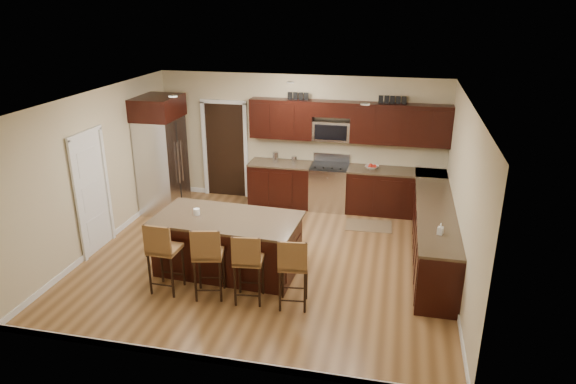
% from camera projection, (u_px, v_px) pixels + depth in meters
% --- Properties ---
extents(floor, '(6.00, 6.00, 0.00)m').
position_uv_depth(floor, '(268.00, 258.00, 8.68)').
color(floor, olive).
rests_on(floor, ground).
extents(ceiling, '(6.00, 6.00, 0.00)m').
position_uv_depth(ceiling, '(265.00, 99.00, 7.74)').
color(ceiling, silver).
rests_on(ceiling, wall_back).
extents(wall_back, '(6.00, 0.00, 6.00)m').
position_uv_depth(wall_back, '(300.00, 140.00, 10.72)').
color(wall_back, '#C6B78F').
rests_on(wall_back, floor).
extents(wall_left, '(0.00, 5.50, 5.50)m').
position_uv_depth(wall_left, '(98.00, 170.00, 8.82)').
color(wall_left, '#C6B78F').
rests_on(wall_left, floor).
extents(wall_right, '(0.00, 5.50, 5.50)m').
position_uv_depth(wall_right, '(462.00, 197.00, 7.60)').
color(wall_right, '#C6B78F').
rests_on(wall_right, floor).
extents(base_cabinets, '(4.02, 3.96, 0.92)m').
position_uv_depth(base_cabinets, '(387.00, 210.00, 9.46)').
color(base_cabinets, black).
rests_on(base_cabinets, floor).
extents(upper_cabinets, '(4.00, 0.33, 0.80)m').
position_uv_depth(upper_cabinets, '(350.00, 121.00, 10.19)').
color(upper_cabinets, black).
rests_on(upper_cabinets, wall_back).
extents(range, '(0.76, 0.64, 1.11)m').
position_uv_depth(range, '(329.00, 187.00, 10.62)').
color(range, silver).
rests_on(range, floor).
extents(microwave, '(0.76, 0.31, 0.40)m').
position_uv_depth(microwave, '(332.00, 131.00, 10.36)').
color(microwave, silver).
rests_on(microwave, upper_cabinets).
extents(doorway, '(0.85, 0.03, 2.06)m').
position_uv_depth(doorway, '(225.00, 150.00, 11.16)').
color(doorway, black).
rests_on(doorway, floor).
extents(pantry_door, '(0.03, 0.80, 2.04)m').
position_uv_depth(pantry_door, '(92.00, 194.00, 8.65)').
color(pantry_door, white).
rests_on(pantry_door, floor).
extents(letter_decor, '(2.20, 0.03, 0.15)m').
position_uv_depth(letter_decor, '(344.00, 98.00, 10.06)').
color(letter_decor, black).
rests_on(letter_decor, upper_cabinets).
extents(island, '(2.31, 1.30, 0.92)m').
position_uv_depth(island, '(228.00, 246.00, 8.16)').
color(island, black).
rests_on(island, floor).
extents(stool_left, '(0.44, 0.44, 1.12)m').
position_uv_depth(stool_left, '(162.00, 250.00, 7.43)').
color(stool_left, brown).
rests_on(stool_left, floor).
extents(stool_mid, '(0.50, 0.50, 1.12)m').
position_uv_depth(stool_mid, '(208.00, 255.00, 7.29)').
color(stool_mid, brown).
rests_on(stool_mid, floor).
extents(stool_right, '(0.45, 0.45, 1.08)m').
position_uv_depth(stool_right, '(248.00, 260.00, 7.18)').
color(stool_right, brown).
rests_on(stool_right, floor).
extents(refrigerator, '(0.79, 1.02, 2.35)m').
position_uv_depth(refrigerator, '(162.00, 154.00, 10.30)').
color(refrigerator, silver).
rests_on(refrigerator, floor).
extents(floor_mat, '(0.91, 0.63, 0.01)m').
position_uv_depth(floor_mat, '(369.00, 226.00, 9.91)').
color(floor_mat, olive).
rests_on(floor_mat, floor).
extents(fruit_bowl, '(0.32, 0.32, 0.06)m').
position_uv_depth(fruit_bowl, '(372.00, 167.00, 10.28)').
color(fruit_bowl, silver).
rests_on(fruit_bowl, base_cabinets).
extents(soap_bottle, '(0.10, 0.10, 0.17)m').
position_uv_depth(soap_bottle, '(440.00, 229.00, 7.38)').
color(soap_bottle, '#B2B2B2').
rests_on(soap_bottle, base_cabinets).
extents(canister_tall, '(0.12, 0.12, 0.22)m').
position_uv_depth(canister_tall, '(276.00, 157.00, 10.65)').
color(canister_tall, silver).
rests_on(canister_tall, base_cabinets).
extents(canister_short, '(0.11, 0.11, 0.16)m').
position_uv_depth(canister_short, '(294.00, 160.00, 10.58)').
color(canister_short, silver).
rests_on(canister_short, base_cabinets).
extents(island_jar, '(0.10, 0.10, 0.10)m').
position_uv_depth(island_jar, '(197.00, 212.00, 8.07)').
color(island_jar, white).
rests_on(island_jar, island).
extents(stool_extra, '(0.45, 0.45, 1.08)m').
position_uv_depth(stool_extra, '(293.00, 265.00, 7.05)').
color(stool_extra, brown).
rests_on(stool_extra, floor).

